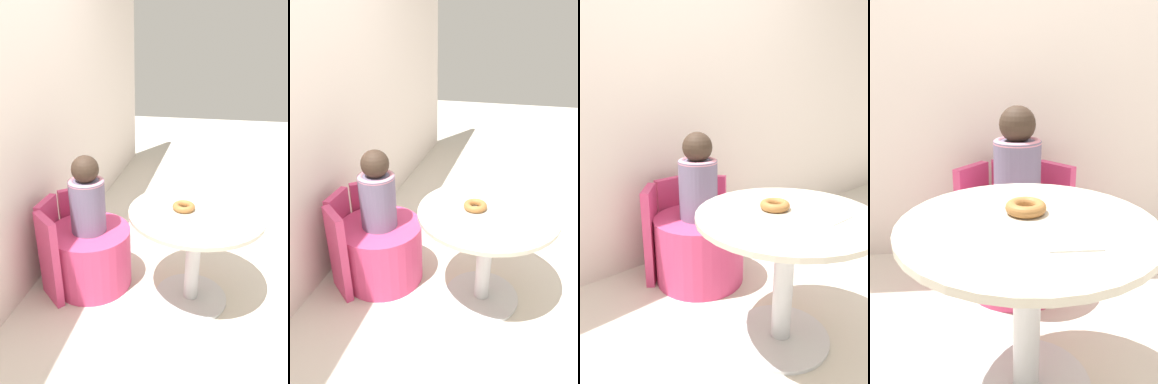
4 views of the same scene
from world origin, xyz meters
The scene contains 8 objects.
ground_plane centered at (0.00, 0.00, 0.00)m, with size 12.00×12.00×0.00m, color beige.
back_wall centered at (0.00, 1.13, 1.20)m, with size 6.00×0.06×2.40m.
round_table centered at (-0.04, 0.00, 0.48)m, with size 0.81×0.81×0.65m.
tub_chair centered at (0.00, 0.71, 0.21)m, with size 0.56×0.56×0.42m.
booth_backrest centered at (0.00, 0.94, 0.30)m, with size 0.65×0.24×0.61m.
child_figure centered at (0.00, 0.71, 0.66)m, with size 0.23×0.23×0.52m.
donut centered at (-0.03, 0.07, 0.67)m, with size 0.14×0.14×0.04m.
paper_napkin centered at (0.07, -0.14, 0.66)m, with size 0.15×0.15×0.01m.
Camera 3 is at (-1.17, -0.88, 1.19)m, focal length 32.00 mm.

